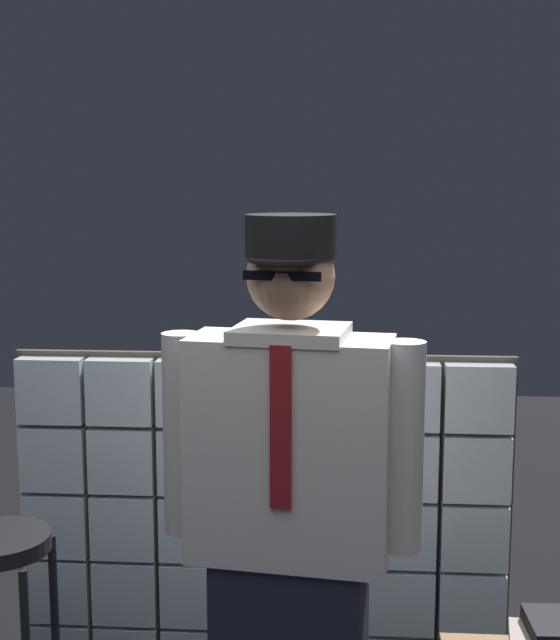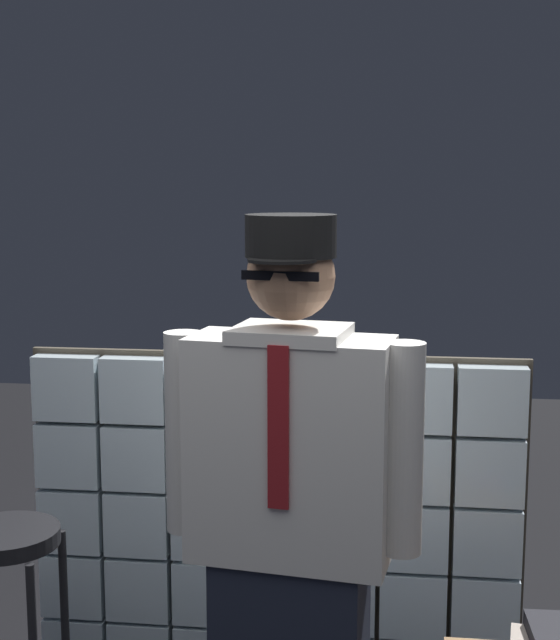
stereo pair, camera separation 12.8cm
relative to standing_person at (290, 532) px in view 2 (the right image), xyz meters
name	(u,v)px [view 2 (the right image)]	position (x,y,z in m)	size (l,w,h in m)	color
glass_block_wall	(274,529)	(-0.16, 0.80, -0.32)	(1.82, 0.10, 1.31)	silver
standing_person	(290,532)	(0.00, 0.00, 0.00)	(0.73, 0.34, 1.82)	#1E2333
bar_stool	(8,593)	(-0.93, 0.22, -0.34)	(0.34, 0.34, 0.82)	black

